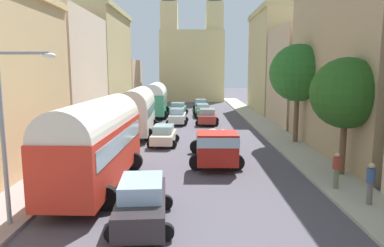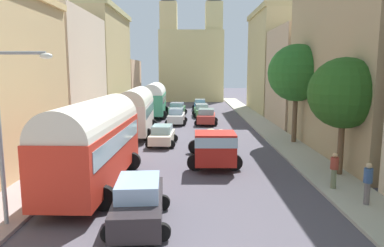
{
  "view_description": "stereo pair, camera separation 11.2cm",
  "coord_description": "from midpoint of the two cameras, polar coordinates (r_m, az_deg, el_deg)",
  "views": [
    {
      "loc": [
        0.02,
        -6.52,
        5.57
      ],
      "look_at": [
        0.0,
        20.91,
        1.45
      ],
      "focal_mm": 33.45,
      "sensor_mm": 36.0,
      "label": 1
    },
    {
      "loc": [
        0.13,
        -6.52,
        5.57
      ],
      "look_at": [
        0.0,
        20.91,
        1.45
      ],
      "focal_mm": 33.45,
      "sensor_mm": 36.0,
      "label": 2
    }
  ],
  "objects": [
    {
      "name": "pedestrian_3",
      "position": [
        17.83,
        22.16,
        -6.81
      ],
      "size": [
        0.51,
        0.51,
        1.83
      ],
      "color": "#6C7555",
      "rests_on": "ground"
    },
    {
      "name": "car_4",
      "position": [
        26.75,
        -4.39,
        -1.86
      ],
      "size": [
        2.28,
        3.77,
        1.49
      ],
      "color": "beige",
      "rests_on": "ground"
    },
    {
      "name": "car_2",
      "position": [
        49.97,
        1.6,
        3.03
      ],
      "size": [
        2.18,
        3.63,
        1.52
      ],
      "color": "#3A90CE",
      "rests_on": "ground"
    },
    {
      "name": "car_6",
      "position": [
        44.66,
        -2.05,
        2.38
      ],
      "size": [
        2.55,
        3.74,
        1.53
      ],
      "color": "#4B8B52",
      "rests_on": "ground"
    },
    {
      "name": "car_3",
      "position": [
        13.34,
        -7.99,
        -12.29
      ],
      "size": [
        2.47,
        4.39,
        1.7
      ],
      "color": "#2B2527",
      "rests_on": "ground"
    },
    {
      "name": "ground_plane",
      "position": [
        33.98,
        0.14,
        -0.88
      ],
      "size": [
        154.0,
        154.0,
        0.0
      ],
      "primitive_type": "plane",
      "color": "#4E4953"
    },
    {
      "name": "building_right_2",
      "position": [
        38.06,
        17.67,
        7.12
      ],
      "size": [
        5.73,
        9.18,
        9.77
      ],
      "color": "tan",
      "rests_on": "ground"
    },
    {
      "name": "building_left_3",
      "position": [
        45.18,
        -14.5,
        9.3
      ],
      "size": [
        6.15,
        14.17,
        12.69
      ],
      "color": "tan",
      "rests_on": "ground"
    },
    {
      "name": "pedestrian_0",
      "position": [
        16.3,
        26.66,
        -8.38
      ],
      "size": [
        0.41,
        0.41,
        1.88
      ],
      "color": "slate",
      "rests_on": "ground"
    },
    {
      "name": "parked_bus_0",
      "position": [
        17.52,
        -14.88,
        -2.45
      ],
      "size": [
        3.49,
        9.36,
        4.19
      ],
      "color": "red",
      "rests_on": "ground"
    },
    {
      "name": "sidewalk_right",
      "position": [
        34.72,
        12.2,
        -0.76
      ],
      "size": [
        2.5,
        70.0,
        0.14
      ],
      "primitive_type": "cube",
      "color": "#ADAC9B",
      "rests_on": "ground"
    },
    {
      "name": "roadside_tree_2",
      "position": [
        27.9,
        16.72,
        7.7
      ],
      "size": [
        4.24,
        4.24,
        7.47
      ],
      "color": "brown",
      "rests_on": "ground"
    },
    {
      "name": "roadside_tree_1",
      "position": [
        19.91,
        23.49,
        4.42
      ],
      "size": [
        3.64,
        3.64,
        6.22
      ],
      "color": "brown",
      "rests_on": "ground"
    },
    {
      "name": "car_5",
      "position": [
        36.98,
        -2.15,
        1.16
      ],
      "size": [
        2.26,
        3.97,
        1.64
      ],
      "color": "silver",
      "rests_on": "ground"
    },
    {
      "name": "car_1",
      "position": [
        42.74,
        1.87,
        2.1
      ],
      "size": [
        2.32,
        4.25,
        1.55
      ],
      "color": "#539B59",
      "rests_on": "ground"
    },
    {
      "name": "streetlamp_near",
      "position": [
        13.74,
        -26.87,
        0.16
      ],
      "size": [
        2.06,
        0.28,
        6.23
      ],
      "color": "gray",
      "rests_on": "ground"
    },
    {
      "name": "building_left_4",
      "position": [
        57.42,
        -10.99,
        6.36
      ],
      "size": [
        5.13,
        9.72,
        7.06
      ],
      "color": "tan",
      "rests_on": "ground"
    },
    {
      "name": "parked_bus_1",
      "position": [
        30.92,
        -8.51,
        2.25
      ],
      "size": [
        3.42,
        8.54,
        4.02
      ],
      "color": "silver",
      "rests_on": "ground"
    },
    {
      "name": "cargo_truck_0",
      "position": [
        21.2,
        3.9,
        -3.5
      ],
      "size": [
        3.13,
        6.87,
        2.18
      ],
      "color": "#AE1E16",
      "rests_on": "ground"
    },
    {
      "name": "distant_church",
      "position": [
        65.39,
        0.21,
        10.04
      ],
      "size": [
        11.25,
        7.39,
        19.96
      ],
      "color": "#D0C288",
      "rests_on": "ground"
    },
    {
      "name": "car_0",
      "position": [
        36.73,
        2.66,
        1.1
      ],
      "size": [
        2.52,
        3.84,
        1.63
      ],
      "color": "#B2352D",
      "rests_on": "ground"
    },
    {
      "name": "building_right_3",
      "position": [
        49.32,
        13.1,
        9.63
      ],
      "size": [
        5.21,
        13.06,
        13.31
      ],
      "color": "tan",
      "rests_on": "ground"
    },
    {
      "name": "parked_bus_2",
      "position": [
        43.0,
        -5.7,
        4.02
      ],
      "size": [
        3.47,
        8.57,
        4.01
      ],
      "color": "#37906A",
      "rests_on": "ground"
    },
    {
      "name": "building_right_1",
      "position": [
        26.28,
        26.43,
        9.74
      ],
      "size": [
        6.58,
        14.55,
        12.98
      ],
      "color": "tan",
      "rests_on": "ground"
    },
    {
      "name": "building_left_2",
      "position": [
        32.74,
        -19.57,
        7.38
      ],
      "size": [
        4.89,
        10.91,
        10.35
      ],
      "color": "beige",
      "rests_on": "ground"
    },
    {
      "name": "sidewalk_left",
      "position": [
        34.75,
        -11.9,
        -0.74
      ],
      "size": [
        2.5,
        70.0,
        0.14
      ],
      "primitive_type": "cube",
      "color": "gray",
      "rests_on": "ground"
    }
  ]
}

